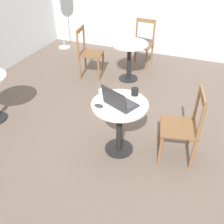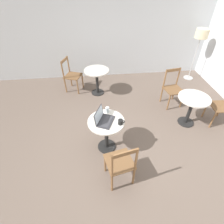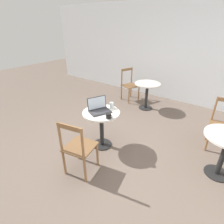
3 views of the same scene
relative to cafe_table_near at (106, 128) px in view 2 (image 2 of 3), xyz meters
The scene contains 14 objects.
ground_plane 0.59m from the cafe_table_near, 52.27° to the right, with size 16.00×16.00×0.00m, color #66564C.
wall_back 3.15m from the cafe_table_near, 87.21° to the left, with size 9.40×0.06×2.70m.
cafe_table_near is the anchor object (origin of this frame).
cafe_table_mid 1.96m from the cafe_table_near, 15.09° to the left, with size 0.66×0.66×0.71m.
cafe_table_far 1.98m from the cafe_table_near, 92.61° to the left, with size 0.66×0.66×0.71m.
chair_near_front 0.74m from the cafe_table_near, 77.67° to the right, with size 0.50×0.50×0.93m.
chair_mid_back 2.18m from the cafe_table_near, 35.73° to the left, with size 0.48×0.48×0.93m.
chair_mid_right 2.64m from the cafe_table_near, 10.16° to the left, with size 0.45×0.45×0.93m.
chair_far_left 2.36m from the cafe_table_near, 109.50° to the left, with size 0.54×0.54×0.93m.
floor_lamp 3.89m from the cafe_table_near, 41.10° to the left, with size 0.35×0.35×1.50m.
laptop 0.23m from the cafe_table_near, behind, with size 0.38×0.43×0.24m.
mouse 0.31m from the cafe_table_near, 128.19° to the left, with size 0.06×0.10×0.03m.
mug 0.34m from the cafe_table_near, 22.36° to the right, with size 0.12×0.09×0.09m.
drinking_glass 0.34m from the cafe_table_near, 79.39° to the left, with size 0.07×0.07×0.10m.
Camera 2 is at (-0.29, -2.06, 2.82)m, focal length 28.00 mm.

